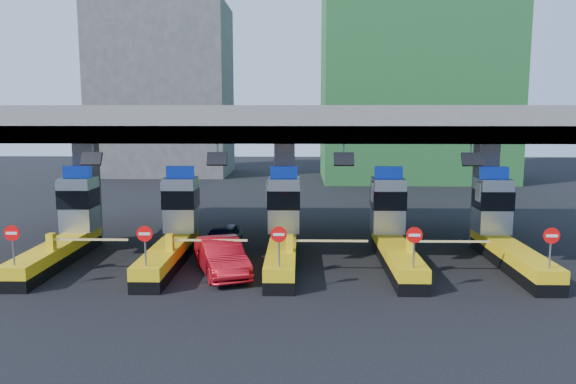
{
  "coord_description": "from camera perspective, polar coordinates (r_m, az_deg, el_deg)",
  "views": [
    {
      "loc": [
        0.8,
        -24.92,
        6.75
      ],
      "look_at": [
        0.24,
        0.0,
        3.17
      ],
      "focal_mm": 35.0,
      "sensor_mm": 36.0,
      "label": 1
    }
  ],
  "objects": [
    {
      "name": "van",
      "position": [
        27.08,
        -6.72,
        -4.81
      ],
      "size": [
        1.74,
        4.11,
        1.39
      ],
      "primitive_type": "imported",
      "rotation": [
        0.0,
        0.0,
        -0.03
      ],
      "color": "black",
      "rests_on": "ground"
    },
    {
      "name": "red_car",
      "position": [
        23.73,
        -6.8,
        -6.53
      ],
      "size": [
        3.06,
        4.85,
        1.51
      ],
      "primitive_type": "imported",
      "rotation": [
        0.0,
        0.0,
        0.35
      ],
      "color": "red",
      "rests_on": "ground"
    },
    {
      "name": "toll_lane_far_left",
      "position": [
        27.93,
        -21.51,
        -3.46
      ],
      "size": [
        4.43,
        8.0,
        4.16
      ],
      "color": "black",
      "rests_on": "ground"
    },
    {
      "name": "toll_lane_left",
      "position": [
        26.41,
        -11.44,
        -3.69
      ],
      "size": [
        4.43,
        8.0,
        4.16
      ],
      "color": "black",
      "rests_on": "ground"
    },
    {
      "name": "toll_lane_center",
      "position": [
        25.77,
        -0.51,
        -3.82
      ],
      "size": [
        4.43,
        8.0,
        4.16
      ],
      "color": "black",
      "rests_on": "ground"
    },
    {
      "name": "toll_lane_far_right",
      "position": [
        27.36,
        20.97,
        -3.67
      ],
      "size": [
        4.43,
        8.0,
        4.16
      ],
      "color": "black",
      "rests_on": "ground"
    },
    {
      "name": "bg_building_concrete",
      "position": [
        62.73,
        -12.54,
        10.03
      ],
      "size": [
        14.0,
        10.0,
        18.0
      ],
      "primitive_type": "cube",
      "color": "#4C4C49",
      "rests_on": "ground"
    },
    {
      "name": "toll_lane_right",
      "position": [
        26.1,
        10.56,
        -3.81
      ],
      "size": [
        4.43,
        8.0,
        4.16
      ],
      "color": "black",
      "rests_on": "ground"
    },
    {
      "name": "ground",
      "position": [
        25.83,
        -0.53,
        -6.98
      ],
      "size": [
        120.0,
        120.0,
        0.0
      ],
      "primitive_type": "plane",
      "color": "black",
      "rests_on": "ground"
    },
    {
      "name": "bg_building_scaffold",
      "position": [
        58.46,
        12.78,
        15.09
      ],
      "size": [
        18.0,
        12.0,
        28.0
      ],
      "primitive_type": "cube",
      "color": "#1E5926",
      "rests_on": "ground"
    },
    {
      "name": "toll_canopy",
      "position": [
        27.81,
        -0.35,
        6.89
      ],
      "size": [
        28.0,
        12.09,
        7.0
      ],
      "color": "slate",
      "rests_on": "ground"
    }
  ]
}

